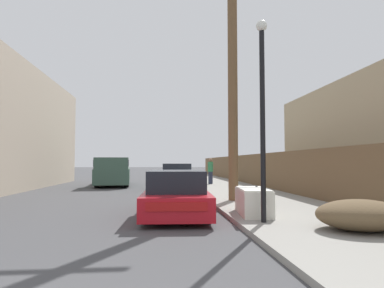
# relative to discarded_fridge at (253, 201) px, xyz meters

# --- Properties ---
(sidewalk_curb) EXTENTS (4.20, 63.00, 0.12)m
(sidewalk_curb) POSITION_rel_discarded_fridge_xyz_m (1.42, 16.25, -0.40)
(sidewalk_curb) COLOR gray
(sidewalk_curb) RESTS_ON ground
(discarded_fridge) EXTENTS (0.90, 1.89, 0.71)m
(discarded_fridge) POSITION_rel_discarded_fridge_xyz_m (0.00, 0.00, 0.00)
(discarded_fridge) COLOR silver
(discarded_fridge) RESTS_ON sidewalk_curb
(parked_sports_car_red) EXTENTS (1.96, 4.80, 1.27)m
(parked_sports_car_red) POSITION_rel_discarded_fridge_xyz_m (-2.00, 0.86, 0.11)
(parked_sports_car_red) COLOR red
(parked_sports_car_red) RESTS_ON ground
(car_parked_mid) EXTENTS (1.88, 4.73, 1.43)m
(car_parked_mid) POSITION_rel_discarded_fridge_xyz_m (-1.50, 10.01, 0.20)
(car_parked_mid) COLOR silver
(car_parked_mid) RESTS_ON ground
(pickup_truck) EXTENTS (2.46, 5.88, 1.78)m
(pickup_truck) POSITION_rel_discarded_fridge_xyz_m (-5.36, 13.14, 0.43)
(pickup_truck) COLOR #385647
(pickup_truck) RESTS_ON ground
(utility_pole) EXTENTS (1.80, 0.35, 9.28)m
(utility_pole) POSITION_rel_discarded_fridge_xyz_m (0.21, 3.36, 4.38)
(utility_pole) COLOR brown
(utility_pole) RESTS_ON sidewalk_curb
(street_lamp) EXTENTS (0.26, 0.26, 4.73)m
(street_lamp) POSITION_rel_discarded_fridge_xyz_m (-0.10, -1.22, 2.40)
(street_lamp) COLOR black
(street_lamp) RESTS_ON sidewalk_curb
(brush_pile) EXTENTS (1.80, 1.55, 0.62)m
(brush_pile) POSITION_rel_discarded_fridge_xyz_m (1.59, -2.30, -0.03)
(brush_pile) COLOR brown
(brush_pile) RESTS_ON sidewalk_curb
(wooden_fence) EXTENTS (0.08, 39.34, 1.88)m
(wooden_fence) POSITION_rel_discarded_fridge_xyz_m (3.37, 13.75, 0.60)
(wooden_fence) COLOR brown
(wooden_fence) RESTS_ON sidewalk_curb
(pedestrian) EXTENTS (0.34, 0.34, 1.64)m
(pedestrian) POSITION_rel_discarded_fridge_xyz_m (0.81, 12.76, 0.50)
(pedestrian) COLOR #282D42
(pedestrian) RESTS_ON sidewalk_curb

